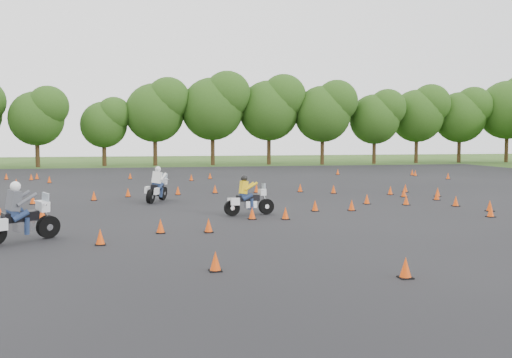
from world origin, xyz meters
The scene contains 7 objects.
ground centered at (0.00, 0.00, 0.00)m, with size 140.00×140.00×0.00m, color #2D5119.
asphalt_pad centered at (0.00, 6.00, 0.01)m, with size 62.00×62.00×0.00m, color black.
treeline centered at (2.63, 34.90, 4.73)m, with size 87.15×32.56×11.00m.
traffic_cones centered at (-0.10, 5.52, 0.23)m, with size 36.94×32.97×0.45m.
rider_grey centered at (-8.74, -3.55, 0.92)m, with size 2.37×0.73×1.83m, color #484A51, non-canonical shape.
rider_yellow centered at (-0.95, 0.71, 0.81)m, with size 2.08×0.64×1.61m, color yellow, non-canonical shape.
rider_white centered at (-4.45, 6.18, 0.87)m, with size 2.23×0.68×1.72m, color silver, non-canonical shape.
Camera 1 is at (-5.29, -21.49, 3.16)m, focal length 40.00 mm.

